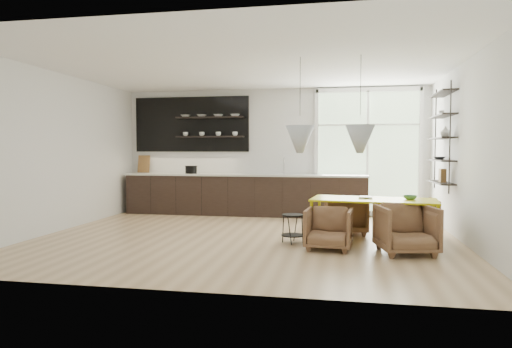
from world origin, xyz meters
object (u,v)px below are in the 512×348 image
(dining_table, at_px, (373,202))
(armchair_back_right, at_px, (413,217))
(armchair_front_right, at_px, (406,229))
(wire_stool, at_px, (293,225))
(armchair_back_left, at_px, (346,215))
(armchair_front_left, at_px, (329,228))

(dining_table, height_order, armchair_back_right, dining_table)
(armchair_front_right, bearing_deg, armchair_back_right, 65.49)
(dining_table, xyz_separation_m, armchair_front_right, (0.41, -0.72, -0.31))
(armchair_back_right, distance_m, wire_stool, 2.18)
(armchair_front_right, bearing_deg, armchair_back_left, 107.67)
(armchair_front_left, xyz_separation_m, armchair_front_right, (1.10, -0.11, 0.04))
(armchair_front_left, bearing_deg, armchair_back_left, 83.91)
(wire_stool, bearing_deg, armchair_front_left, -31.27)
(armchair_back_left, xyz_separation_m, wire_stool, (-0.84, -1.00, -0.03))
(wire_stool, bearing_deg, dining_table, 11.46)
(armchair_front_left, height_order, wire_stool, armchair_front_left)
(armchair_front_right, xyz_separation_m, wire_stool, (-1.67, 0.46, -0.06))
(dining_table, relative_size, armchair_back_right, 2.72)
(armchair_back_left, height_order, wire_stool, armchair_back_left)
(dining_table, relative_size, armchair_front_right, 2.60)
(armchair_front_left, distance_m, wire_stool, 0.67)
(armchair_front_left, bearing_deg, armchair_front_right, -0.70)
(armchair_front_right, bearing_deg, wire_stool, 152.60)
(dining_table, height_order, wire_stool, dining_table)
(dining_table, bearing_deg, armchair_back_left, 126.17)
(armchair_back_left, distance_m, armchair_front_right, 1.68)
(armchair_back_left, bearing_deg, armchair_front_left, 71.99)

